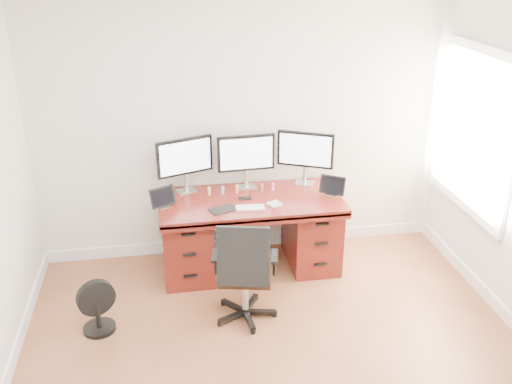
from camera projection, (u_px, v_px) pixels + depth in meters
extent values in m
cube|color=silver|center=(243.00, 123.00, 5.46)|extent=(4.00, 0.10, 2.70)
cube|color=white|center=(474.00, 131.00, 5.06)|extent=(0.04, 1.30, 1.50)
cube|color=white|center=(472.00, 131.00, 5.06)|extent=(0.01, 1.15, 1.35)
cube|color=#5A1712|center=(251.00, 201.00, 5.31)|extent=(1.70, 0.80, 0.05)
cube|color=#5A1712|center=(187.00, 240.00, 5.40)|extent=(0.45, 0.70, 0.70)
cube|color=#5A1712|center=(311.00, 230.00, 5.58)|extent=(0.45, 0.70, 0.70)
cube|color=#45110C|center=(246.00, 209.00, 5.67)|extent=(0.74, 0.03, 0.40)
cylinder|color=black|center=(245.00, 312.00, 4.88)|extent=(0.59, 0.59, 0.07)
cylinder|color=silver|center=(245.00, 291.00, 4.79)|extent=(0.05, 0.05, 0.36)
cube|color=black|center=(245.00, 273.00, 4.72)|extent=(0.51, 0.49, 0.06)
cube|color=black|center=(243.00, 257.00, 4.43)|extent=(0.41, 0.13, 0.49)
cube|color=black|center=(215.00, 255.00, 4.66)|extent=(0.10, 0.22, 0.03)
cube|color=black|center=(274.00, 256.00, 4.65)|extent=(0.10, 0.22, 0.03)
cylinder|color=black|center=(100.00, 328.00, 4.71)|extent=(0.27, 0.27, 0.03)
cylinder|color=black|center=(98.00, 315.00, 4.66)|extent=(0.04, 0.04, 0.22)
cylinder|color=black|center=(96.00, 299.00, 4.59)|extent=(0.31, 0.18, 0.31)
cube|color=silver|center=(186.00, 191.00, 5.45)|extent=(0.22, 0.19, 0.01)
cylinder|color=silver|center=(186.00, 183.00, 5.42)|extent=(0.04, 0.04, 0.18)
cube|color=black|center=(185.00, 157.00, 5.31)|extent=(0.53, 0.22, 0.35)
cube|color=white|center=(185.00, 157.00, 5.29)|extent=(0.47, 0.17, 0.30)
cube|color=silver|center=(246.00, 187.00, 5.54)|extent=(0.19, 0.15, 0.01)
cylinder|color=silver|center=(246.00, 179.00, 5.51)|extent=(0.04, 0.04, 0.18)
cube|color=black|center=(246.00, 153.00, 5.40)|extent=(0.55, 0.07, 0.35)
cube|color=white|center=(246.00, 154.00, 5.38)|extent=(0.50, 0.03, 0.30)
cube|color=silver|center=(304.00, 183.00, 5.63)|extent=(0.22, 0.20, 0.01)
cylinder|color=silver|center=(305.00, 175.00, 5.59)|extent=(0.04, 0.04, 0.18)
cube|color=black|center=(306.00, 150.00, 5.49)|extent=(0.51, 0.27, 0.35)
cube|color=white|center=(305.00, 150.00, 5.47)|extent=(0.45, 0.22, 0.30)
cube|color=silver|center=(164.00, 207.00, 5.13)|extent=(0.13, 0.12, 0.01)
cube|color=black|center=(163.00, 197.00, 5.09)|extent=(0.24, 0.17, 0.17)
cube|color=silver|center=(332.00, 195.00, 5.37)|extent=(0.13, 0.12, 0.01)
cube|color=black|center=(333.00, 186.00, 5.33)|extent=(0.24, 0.19, 0.17)
cube|color=white|center=(250.00, 208.00, 5.10)|extent=(0.26, 0.13, 0.01)
cube|color=#B6B8BD|center=(274.00, 204.00, 5.18)|extent=(0.15, 0.15, 0.01)
cube|color=black|center=(223.00, 209.00, 5.08)|extent=(0.27, 0.22, 0.01)
cube|color=black|center=(245.00, 198.00, 5.29)|extent=(0.12, 0.06, 0.01)
cylinder|color=#D3B561|center=(209.00, 192.00, 5.37)|extent=(0.03, 0.03, 0.05)
sphere|color=#D3B561|center=(209.00, 188.00, 5.35)|extent=(0.03, 0.03, 0.03)
cylinder|color=#5B94D6|center=(223.00, 191.00, 5.39)|extent=(0.03, 0.03, 0.05)
sphere|color=#5B94D6|center=(223.00, 188.00, 5.37)|extent=(0.03, 0.03, 0.03)
cylinder|color=orange|center=(237.00, 190.00, 5.41)|extent=(0.03, 0.03, 0.05)
sphere|color=orange|center=(237.00, 187.00, 5.39)|extent=(0.03, 0.03, 0.03)
cylinder|color=brown|center=(262.00, 189.00, 5.44)|extent=(0.03, 0.03, 0.05)
sphere|color=brown|center=(262.00, 185.00, 5.43)|extent=(0.03, 0.03, 0.03)
cylinder|color=#DF5F87|center=(273.00, 188.00, 5.46)|extent=(0.03, 0.03, 0.05)
sphere|color=#DF5F87|center=(273.00, 184.00, 5.44)|extent=(0.03, 0.03, 0.03)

